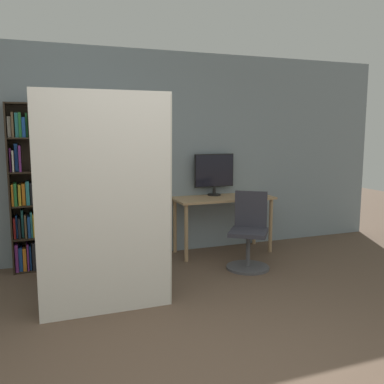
{
  "coord_description": "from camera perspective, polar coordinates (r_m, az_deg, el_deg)",
  "views": [
    {
      "loc": [
        -1.07,
        -2.18,
        1.67
      ],
      "look_at": [
        0.45,
        1.82,
        1.05
      ],
      "focal_mm": 40.0,
      "sensor_mm": 36.0,
      "label": 1
    }
  ],
  "objects": [
    {
      "name": "wall_back",
      "position": [
        5.64,
        -9.88,
        4.87
      ],
      "size": [
        8.0,
        0.06,
        2.7
      ],
      "color": "gray",
      "rests_on": "ground"
    },
    {
      "name": "desk",
      "position": [
        5.83,
        4.16,
        -1.71
      ],
      "size": [
        1.35,
        0.58,
        0.77
      ],
      "color": "tan",
      "rests_on": "ground"
    },
    {
      "name": "monitor",
      "position": [
        5.91,
        2.98,
        2.67
      ],
      "size": [
        0.58,
        0.18,
        0.58
      ],
      "color": "black",
      "rests_on": "desk"
    },
    {
      "name": "office_chair",
      "position": [
        5.28,
        7.6,
        -6.04
      ],
      "size": [
        0.61,
        0.61,
        0.92
      ],
      "color": "#4C4C51",
      "rests_on": "ground"
    },
    {
      "name": "bookshelf",
      "position": [
        5.42,
        -20.65,
        -0.1
      ],
      "size": [
        0.62,
        0.3,
        1.98
      ],
      "color": "#2D2319",
      "rests_on": "ground"
    },
    {
      "name": "mattress_near",
      "position": [
        3.94,
        -11.51,
        -1.6
      ],
      "size": [
        1.21,
        0.27,
        2.02
      ],
      "color": "silver",
      "rests_on": "ground"
    },
    {
      "name": "mattress_far",
      "position": [
        4.23,
        -12.18,
        -0.95
      ],
      "size": [
        1.21,
        0.26,
        2.02
      ],
      "color": "silver",
      "rests_on": "ground"
    }
  ]
}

